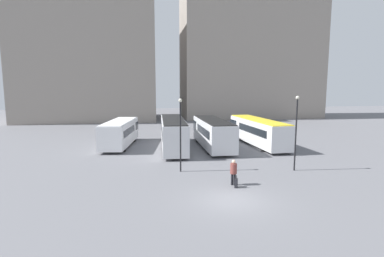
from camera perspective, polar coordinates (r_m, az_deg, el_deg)
name	(u,v)px	position (r m, az deg, el deg)	size (l,w,h in m)	color
ground_plane	(232,200)	(18.39, 7.59, -13.40)	(160.00, 160.00, 0.00)	slate
building_block_left	(90,60)	(66.40, -18.86, 12.25)	(26.11, 17.69, 24.43)	gray
building_block_right	(250,56)	(69.46, 10.90, 13.45)	(29.84, 12.97, 27.18)	gray
bus_0	(120,132)	(34.96, -13.56, -0.72)	(3.87, 9.63, 2.89)	silver
bus_1	(173,132)	(32.75, -3.65, -0.72)	(2.89, 12.05, 3.26)	silver
bus_2	(213,132)	(33.25, 3.95, -0.72)	(2.64, 10.80, 3.13)	silver
bus_3	(258,131)	(35.81, 12.38, -0.40)	(3.21, 12.14, 2.97)	silver
traveler	(234,170)	(20.76, 7.92, -7.85)	(0.61, 0.61, 1.77)	black
suitcase	(236,183)	(20.52, 8.40, -10.22)	(0.32, 0.42, 0.88)	black
lamp_post_0	(296,127)	(25.04, 19.22, 0.20)	(0.28, 0.28, 5.99)	black
lamp_post_1	(180,129)	(23.35, -2.22, -0.15)	(0.28, 0.28, 5.79)	black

